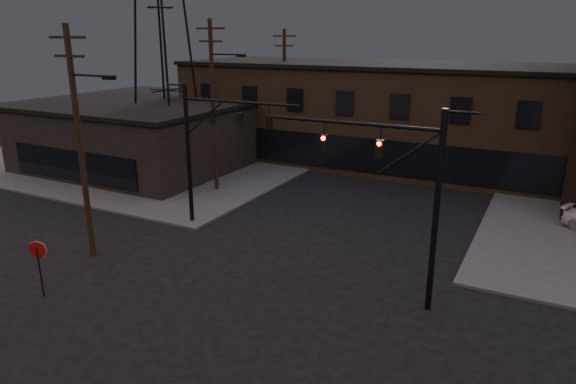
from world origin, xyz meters
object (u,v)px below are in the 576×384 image
object	(u,v)px
traffic_signal_near	(408,187)
traffic_signal_far	(206,140)
stop_sign	(38,256)
car_crossing	(408,161)

from	to	relation	value
traffic_signal_near	traffic_signal_far	distance (m)	12.57
traffic_signal_far	stop_sign	distance (m)	10.55
traffic_signal_near	stop_sign	size ratio (longest dim) A/B	3.23
car_crossing	traffic_signal_near	bearing A→B (deg)	-97.01
traffic_signal_far	car_crossing	xyz separation A→B (m)	(6.64, 17.64, -4.23)
stop_sign	car_crossing	distance (m)	28.76
traffic_signal_far	stop_sign	xyz separation A→B (m)	(-1.28, -9.99, -3.17)
traffic_signal_near	traffic_signal_far	world-z (taller)	same
traffic_signal_far	car_crossing	size ratio (longest dim) A/B	1.68
traffic_signal_far	traffic_signal_near	bearing A→B (deg)	-16.17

